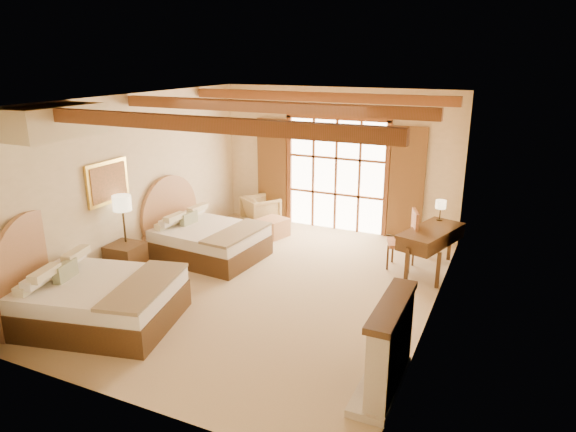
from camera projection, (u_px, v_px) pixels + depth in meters
The scene contains 19 objects.
floor at pixel (268, 286), 8.97m from camera, with size 7.00×7.00×0.00m, color #C8AE87.
wall_back at pixel (337, 160), 11.52m from camera, with size 5.50×5.50×0.00m, color beige.
wall_left at pixel (136, 181), 9.58m from camera, with size 7.00×7.00×0.00m, color beige.
wall_right at pixel (437, 219), 7.39m from camera, with size 7.00×7.00×0.00m, color beige.
ceiling at pixel (266, 99), 8.01m from camera, with size 7.00×7.00×0.00m, color #B17D3B.
ceiling_beams at pixel (266, 107), 8.04m from camera, with size 5.39×4.60×0.18m, color brown, non-canonical shape.
french_doors at pixel (336, 176), 11.57m from camera, with size 3.95×0.08×2.60m.
fireplace at pixel (388, 352), 6.05m from camera, with size 0.46×1.40×1.16m.
painting at pixel (108, 182), 8.86m from camera, with size 0.06×0.95×0.75m.
canopy_valance at pixel (52, 122), 7.30m from camera, with size 0.70×1.40×0.45m, color beige.
bed_near at pixel (91, 293), 7.69m from camera, with size 2.56×2.12×1.46m.
bed_far at pixel (202, 236), 10.20m from camera, with size 2.16×1.70×1.35m.
nightstand at pixel (126, 262), 9.13m from camera, with size 0.56×0.56×0.67m, color #4E3316.
floor_lamp at pixel (122, 208), 8.98m from camera, with size 0.32×0.32×1.52m.
armchair at pixel (261, 211), 12.10m from camera, with size 0.74×0.76×0.69m, color tan.
ottoman at pixel (273, 227), 11.38m from camera, with size 0.55×0.55×0.40m, color #B47554.
desk at pixel (430, 248), 9.49m from camera, with size 1.07×1.64×0.82m.
desk_chair at pixel (402, 250), 9.63m from camera, with size 0.65×0.63×1.13m.
desk_lamp at pixel (441, 205), 9.79m from camera, with size 0.20×0.20×0.40m.
Camera 1 is at (3.72, -7.30, 3.86)m, focal length 32.00 mm.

